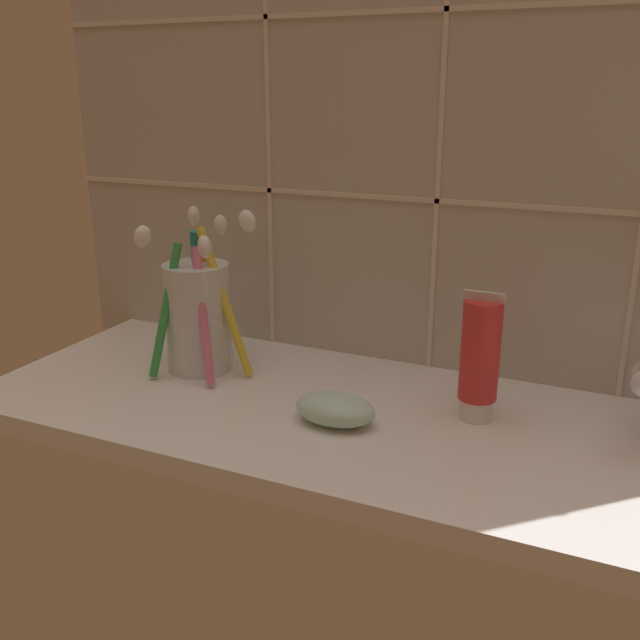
# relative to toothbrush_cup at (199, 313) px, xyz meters

# --- Properties ---
(sink_counter) EXTENTS (0.77, 0.29, 0.02)m
(sink_counter) POSITION_rel_toothbrush_cup_xyz_m (0.20, -0.03, -0.07)
(sink_counter) COLOR white
(sink_counter) RESTS_ON ground
(tile_wall_backsplash) EXTENTS (0.87, 0.02, 0.53)m
(tile_wall_backsplash) POSITION_rel_toothbrush_cup_xyz_m (0.20, 0.11, 0.18)
(tile_wall_backsplash) COLOR #B7B2A8
(tile_wall_backsplash) RESTS_ON ground
(toothbrush_cup) EXTENTS (0.12, 0.12, 0.18)m
(toothbrush_cup) POSITION_rel_toothbrush_cup_xyz_m (0.00, 0.00, 0.00)
(toothbrush_cup) COLOR silver
(toothbrush_cup) RESTS_ON sink_counter
(toothpaste_tube) EXTENTS (0.04, 0.04, 0.12)m
(toothpaste_tube) POSITION_rel_toothbrush_cup_xyz_m (0.30, 0.00, -0.00)
(toothpaste_tube) COLOR white
(toothpaste_tube) RESTS_ON sink_counter
(soap_bar) EXTENTS (0.08, 0.05, 0.03)m
(soap_bar) POSITION_rel_toothbrush_cup_xyz_m (0.18, -0.06, -0.05)
(soap_bar) COLOR silver
(soap_bar) RESTS_ON sink_counter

